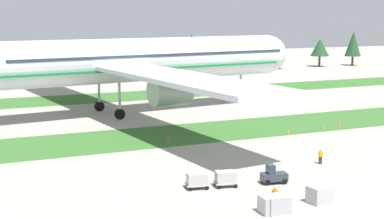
{
  "coord_description": "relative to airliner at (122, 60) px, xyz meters",
  "views": [
    {
      "loc": [
        -31.53,
        -39.89,
        16.92
      ],
      "look_at": [
        -0.7,
        30.36,
        4.0
      ],
      "focal_mm": 53.16,
      "sensor_mm": 36.0,
      "label": 1
    }
  ],
  "objects": [
    {
      "name": "taxiway_marker_0",
      "position": [
        28.1,
        -22.65,
        -8.83
      ],
      "size": [
        0.44,
        0.44,
        0.66
      ],
      "primitive_type": "cone",
      "color": "orange",
      "rests_on": "ground"
    },
    {
      "name": "ground_plane",
      "position": [
        3.8,
        -52.91,
        -9.16
      ],
      "size": [
        400.0,
        400.0,
        0.0
      ],
      "primitive_type": "plane",
      "color": "gray"
    },
    {
      "name": "cargo_dolly_second",
      "position": [
        -5.69,
        -43.81,
        -8.24
      ],
      "size": [
        2.45,
        1.9,
        1.55
      ],
      "rotation": [
        0.0,
        0.0,
        -1.77
      ],
      "color": "#A3A3A8",
      "rests_on": "ground"
    },
    {
      "name": "uld_container_1",
      "position": [
        -2.21,
        -52.88,
        -8.39
      ],
      "size": [
        2.08,
        1.7,
        1.54
      ],
      "primitive_type": "cube",
      "rotation": [
        0.0,
        0.0,
        -0.05
      ],
      "color": "#A3A3A8",
      "rests_on": "ground"
    },
    {
      "name": "uld_container_0",
      "position": [
        -2.65,
        -52.72,
        -8.4
      ],
      "size": [
        2.09,
        1.71,
        1.51
      ],
      "primitive_type": "cube",
      "rotation": [
        0.0,
        0.0,
        -0.06
      ],
      "color": "#A3A3A8",
      "rests_on": "ground"
    },
    {
      "name": "baggage_tug",
      "position": [
        2.08,
        -45.35,
        -8.34
      ],
      "size": [
        2.8,
        1.78,
        1.97
      ],
      "rotation": [
        0.0,
        0.0,
        -1.77
      ],
      "color": "#2D333D",
      "rests_on": "ground"
    },
    {
      "name": "grass_strip_far",
      "position": [
        3.8,
        20.01,
        -9.15
      ],
      "size": [
        320.0,
        13.76,
        0.01
      ],
      "primitive_type": "cube",
      "color": "#336028",
      "rests_on": "ground"
    },
    {
      "name": "grass_strip_near",
      "position": [
        3.8,
        -19.51,
        -9.15
      ],
      "size": [
        320.0,
        13.76,
        0.01
      ],
      "primitive_type": "cube",
      "color": "#336028",
      "rests_on": "ground"
    },
    {
      "name": "taxiway_marker_3",
      "position": [
        23.55,
        -24.85,
        -8.9
      ],
      "size": [
        0.44,
        0.44,
        0.52
      ],
      "primitive_type": "cone",
      "color": "orange",
      "rests_on": "ground"
    },
    {
      "name": "airliner",
      "position": [
        0.0,
        0.0,
        0.0
      ],
      "size": [
        69.62,
        86.03,
        25.53
      ],
      "rotation": [
        0.0,
        0.0,
        -1.45
      ],
      "color": "silver",
      "rests_on": "ground"
    },
    {
      "name": "taxiway_marker_1",
      "position": [
        -0.49,
        -22.76,
        -8.81
      ],
      "size": [
        0.44,
        0.44,
        0.69
      ],
      "primitive_type": "cone",
      "color": "orange",
      "rests_on": "ground"
    },
    {
      "name": "ground_crew_marshaller",
      "position": [
        11.03,
        -41.02,
        -8.21
      ],
      "size": [
        0.55,
        0.36,
        1.74
      ],
      "rotation": [
        0.0,
        0.0,
        2.97
      ],
      "color": "black",
      "rests_on": "ground"
    },
    {
      "name": "taxiway_marker_2",
      "position": [
        16.95,
        -25.34,
        -8.87
      ],
      "size": [
        0.44,
        0.44,
        0.57
      ],
      "primitive_type": "cone",
      "color": "orange",
      "rests_on": "ground"
    },
    {
      "name": "distant_tree_line",
      "position": [
        4.44,
        59.05,
        -2.55
      ],
      "size": [
        194.34,
        9.65,
        11.91
      ],
      "color": "#4C3823",
      "rests_on": "ground"
    },
    {
      "name": "ground_crew_loader",
      "position": [
        -1.35,
        -51.12,
        -8.21
      ],
      "size": [
        0.48,
        0.36,
        1.74
      ],
      "rotation": [
        0.0,
        0.0,
        2.56
      ],
      "color": "black",
      "rests_on": "ground"
    },
    {
      "name": "uld_container_2",
      "position": [
        2.71,
        -52.2,
        -8.38
      ],
      "size": [
        2.15,
        1.79,
        1.55
      ],
      "primitive_type": "cube",
      "rotation": [
        0.0,
        0.0,
        0.1
      ],
      "color": "#A3A3A8",
      "rests_on": "ground"
    },
    {
      "name": "cargo_dolly_lead",
      "position": [
        -2.84,
        -44.37,
        -8.24
      ],
      "size": [
        2.45,
        1.9,
        1.55
      ],
      "rotation": [
        0.0,
        0.0,
        -1.77
      ],
      "color": "#A3A3A8",
      "rests_on": "ground"
    }
  ]
}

